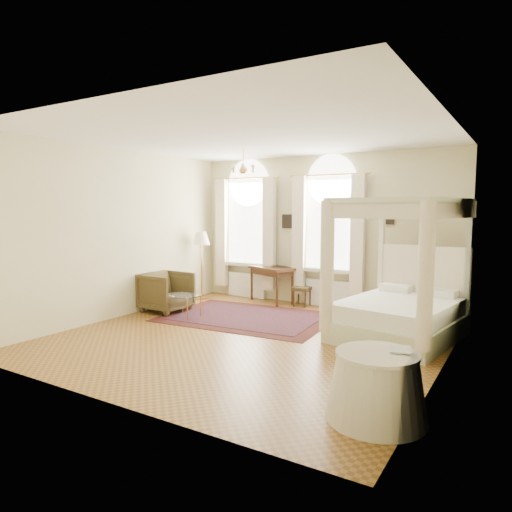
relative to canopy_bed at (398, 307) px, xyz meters
The scene contains 18 objects.
ground 2.50m from the canopy_bed, 150.47° to the right, with size 6.00×6.00×0.00m, color brown.
room_walls 2.84m from the canopy_bed, 150.47° to the right, with size 6.00×6.00×6.00m.
window_left 4.46m from the canopy_bed, 157.47° to the left, with size 1.62×0.27×3.29m.
window_right 2.72m from the canopy_bed, 139.05° to the left, with size 1.62×0.27×3.29m.
chandelier 3.85m from the canopy_bed, behind, with size 0.51×0.45×0.50m.
wall_pictures 3.02m from the canopy_bed, 139.07° to the left, with size 2.54×0.03×0.39m.
canopy_bed is the anchor object (origin of this frame).
nightstand 1.38m from the canopy_bed, 64.84° to the left, with size 0.39×0.35×0.55m, color #3D2410.
nightstand_lamp 1.49m from the canopy_bed, 62.75° to the left, with size 0.27×0.27×0.40m.
writing_desk 3.56m from the canopy_bed, 155.13° to the left, with size 1.23×0.95×0.82m.
laptop 3.43m from the canopy_bed, 153.22° to the left, with size 0.35×0.22×0.03m, color black.
stool 2.88m from the canopy_bed, 148.65° to the left, with size 0.39×0.39×0.43m.
armchair 4.69m from the canopy_bed, behind, with size 0.88×0.90×0.82m, color #45381D.
coffee_table 4.09m from the canopy_bed, behind, with size 0.68×0.52×0.43m.
floor_lamp 4.99m from the canopy_bed, 168.86° to the left, with size 0.41×0.41×1.60m.
oriental_rug 2.95m from the canopy_bed, behind, with size 3.39×2.56×0.01m.
side_table 3.11m from the canopy_bed, 79.76° to the right, with size 1.03×1.03×0.70m.
book 2.98m from the canopy_bed, 77.62° to the right, with size 0.21×0.28×0.03m, color black.
Camera 1 is at (3.95, -6.30, 2.15)m, focal length 32.00 mm.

